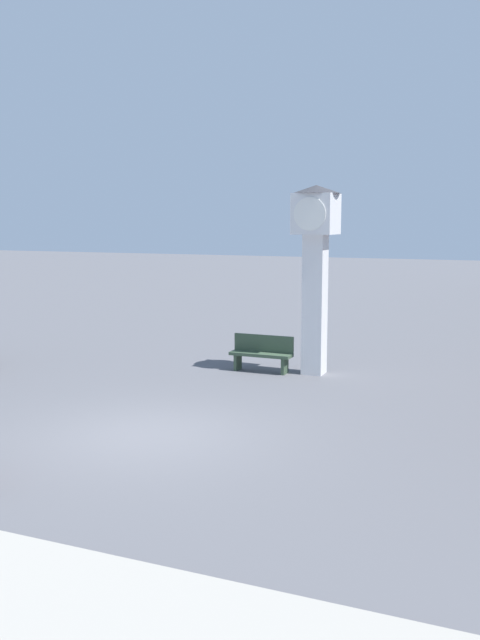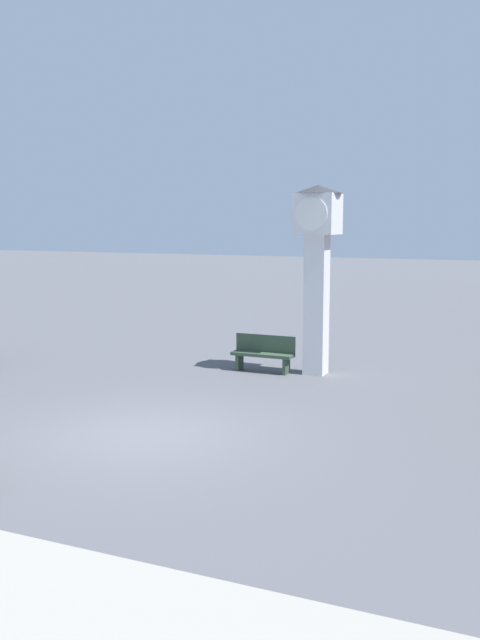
{
  "view_description": "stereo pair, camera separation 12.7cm",
  "coord_description": "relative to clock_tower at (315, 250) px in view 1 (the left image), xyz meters",
  "views": [
    {
      "loc": [
        6.42,
        -10.66,
        3.83
      ],
      "look_at": [
        1.13,
        1.57,
        1.94
      ],
      "focal_mm": 40.0,
      "sensor_mm": 36.0,
      "label": 1
    },
    {
      "loc": [
        6.54,
        -10.61,
        3.83
      ],
      "look_at": [
        1.13,
        1.57,
        1.94
      ],
      "focal_mm": 40.0,
      "sensor_mm": 36.0,
      "label": 2
    }
  ],
  "objects": [
    {
      "name": "ground_plane",
      "position": [
        -1.17,
        -6.12,
        -3.09
      ],
      "size": [
        120.0,
        120.0,
        0.0
      ],
      "primitive_type": "plane",
      "color": "#56565B"
    },
    {
      "name": "clock_tower",
      "position": [
        0.0,
        0.0,
        0.0
      ],
      "size": [
        1.18,
        1.18,
        4.66
      ],
      "color": "white",
      "rests_on": "ground_plane"
    },
    {
      "name": "bench",
      "position": [
        -1.29,
        -0.27,
        -2.6
      ],
      "size": [
        1.6,
        0.44,
        0.92
      ],
      "color": "#384C38",
      "rests_on": "ground_plane"
    }
  ]
}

